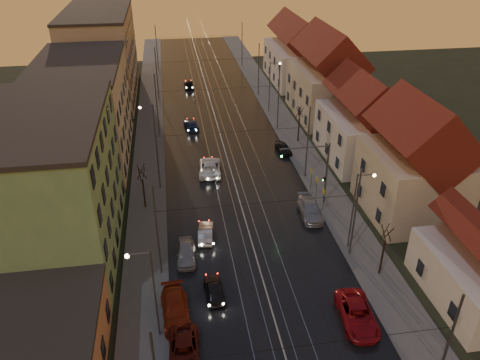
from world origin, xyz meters
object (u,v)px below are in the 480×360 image
driving_car_3 (191,125)px  driving_car_1 (206,233)px  street_lamp_2 (153,129)px  parked_left_2 (175,310)px  parked_right_0 (357,314)px  parked_right_2 (283,148)px  driving_car_4 (189,84)px  street_lamp_1 (357,204)px  traffic_light_mast (318,167)px  parked_right_1 (310,210)px  street_lamp_0 (150,286)px  street_lamp_3 (272,82)px  driving_car_2 (210,167)px  driving_car_0 (214,290)px  parked_left_3 (186,253)px  parked_left_1 (184,351)px

driving_car_3 → driving_car_1: bearing=82.7°
driving_car_3 → street_lamp_2: bearing=58.0°
parked_left_2 → parked_right_0: size_ratio=0.96×
street_lamp_2 → parked_right_2: bearing=3.4°
driving_car_4 → street_lamp_1: bearing=103.0°
traffic_light_mast → parked_right_1: traffic_light_mast is taller
parked_right_1 → street_lamp_1: bearing=-65.9°
street_lamp_1 → driving_car_1: (-13.40, 3.60, -4.24)m
traffic_light_mast → driving_car_1: size_ratio=1.85×
street_lamp_0 → parked_right_1: (15.94, 13.89, -4.15)m
street_lamp_3 → driving_car_2: (-11.65, -19.10, -4.11)m
driving_car_0 → parked_left_3: (-2.01, 5.09, 0.10)m
driving_car_1 → parked_right_0: size_ratio=0.72×
street_lamp_1 → parked_left_3: 16.02m
street_lamp_1 → parked_right_2: bearing=94.1°
street_lamp_1 → parked_left_1: size_ratio=1.67×
parked_left_1 → parked_left_3: bearing=87.6°
driving_car_4 → parked_right_2: size_ratio=1.12×
street_lamp_0 → street_lamp_1: same height
driving_car_2 → parked_left_3: bearing=82.5°
street_lamp_3 → parked_left_2: (-16.64, -42.28, -4.14)m
parked_left_1 → parked_left_3: 11.03m
driving_car_4 → parked_right_0: 59.60m
street_lamp_1 → street_lamp_2: (-18.21, 20.00, 0.00)m
street_lamp_2 → driving_car_1: size_ratio=2.06×
driving_car_0 → parked_left_1: size_ratio=0.77×
street_lamp_0 → parked_right_0: street_lamp_0 is taller
parked_right_2 → driving_car_3: bearing=132.4°
street_lamp_2 → driving_car_3: size_ratio=1.82×
traffic_light_mast → driving_car_2: bearing=139.8°
driving_car_2 → traffic_light_mast: bearing=145.6°
driving_car_0 → driving_car_2: driving_car_2 is taller
driving_car_4 → parked_left_3: bearing=85.5°
driving_car_2 → driving_car_3: (-1.40, 13.96, -0.13)m
parked_right_1 → parked_right_0: bearing=-89.5°
street_lamp_3 → traffic_light_mast: bearing=-92.3°
street_lamp_0 → street_lamp_1: size_ratio=1.00×
street_lamp_2 → driving_car_4: street_lamp_2 is taller
driving_car_4 → driving_car_1: bearing=87.8°
parked_right_0 → driving_car_2: bearing=113.5°
street_lamp_0 → street_lamp_3: same height
driving_car_2 → driving_car_4: (-0.60, 33.03, -0.07)m
street_lamp_3 → driving_car_4: street_lamp_3 is taller
street_lamp_1 → street_lamp_2: size_ratio=1.00×
street_lamp_3 → parked_right_2: size_ratio=2.19×
traffic_light_mast → driving_car_0: bearing=-134.9°
street_lamp_0 → parked_left_2: size_ratio=1.55×
driving_car_2 → driving_car_0: bearing=90.9°
parked_left_2 → parked_left_3: bearing=76.4°
parked_left_1 → parked_left_3: size_ratio=1.13×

